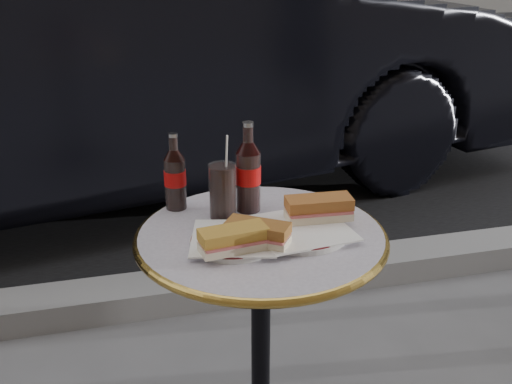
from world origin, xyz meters
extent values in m
cube|color=black|center=(0.00, 5.00, 0.00)|extent=(40.00, 8.00, 0.00)
cube|color=gray|center=(0.00, 0.90, 0.05)|extent=(40.00, 0.20, 0.12)
cylinder|color=silver|center=(-0.08, -0.04, 0.74)|extent=(0.28, 0.28, 0.01)
cylinder|color=silver|center=(0.09, -0.03, 0.74)|extent=(0.25, 0.25, 0.01)
cube|color=#B7832E|center=(-0.09, -0.10, 0.77)|extent=(0.16, 0.09, 0.05)
cube|color=brown|center=(-0.03, -0.08, 0.77)|extent=(0.16, 0.14, 0.05)
cube|color=#9B5927|center=(0.15, 0.01, 0.77)|extent=(0.17, 0.09, 0.06)
cylinder|color=black|center=(-0.07, 0.11, 0.80)|extent=(0.08, 0.08, 0.14)
imported|color=black|center=(-0.21, 2.24, 0.78)|extent=(2.52, 4.99, 1.57)
camera|label=1|loc=(-0.36, -1.36, 1.42)|focal=45.00mm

